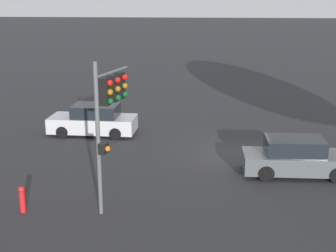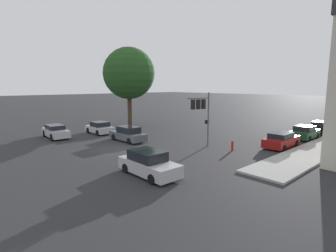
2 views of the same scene
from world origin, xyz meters
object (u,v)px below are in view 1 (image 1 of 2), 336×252
object	(u,v)px
crossing_car_0	(94,120)
fire_hydrant	(22,198)
traffic_signal	(110,103)
crossing_car_3	(297,158)

from	to	relation	value
crossing_car_0	fire_hydrant	bearing A→B (deg)	90.27
traffic_signal	fire_hydrant	xyz separation A→B (m)	(2.88, 0.97, -3.13)
crossing_car_0	fire_hydrant	xyz separation A→B (m)	(0.08, 9.37, -0.25)
traffic_signal	crossing_car_0	bearing A→B (deg)	121.52
fire_hydrant	crossing_car_0	bearing A→B (deg)	-90.50
crossing_car_0	crossing_car_3	bearing A→B (deg)	153.61
traffic_signal	crossing_car_0	distance (m)	9.31
traffic_signal	crossing_car_3	bearing A→B (deg)	39.80
crossing_car_0	crossing_car_3	size ratio (longest dim) A/B	1.01
crossing_car_3	fire_hydrant	size ratio (longest dim) A/B	4.86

